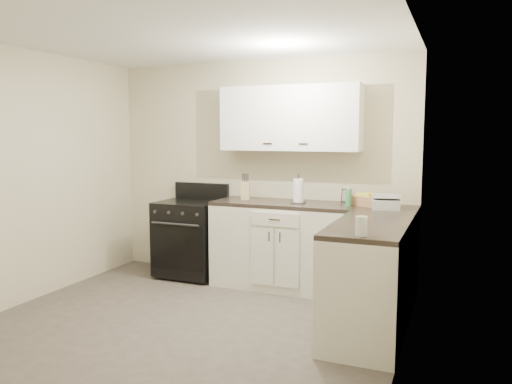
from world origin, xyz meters
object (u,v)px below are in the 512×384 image
at_px(stove, 190,238).
at_px(countertop_grill, 386,204).
at_px(paper_towel, 298,191).
at_px(wicker_basket, 367,201).
at_px(knife_block, 245,191).

relative_size(stove, countertop_grill, 3.30).
bearing_deg(paper_towel, wicker_basket, 5.66).
distance_m(knife_block, wicker_basket, 1.35).
height_order(stove, paper_towel, paper_towel).
bearing_deg(knife_block, paper_towel, -16.87).
xyz_separation_m(stove, countertop_grill, (2.24, -0.07, 0.53)).
distance_m(paper_towel, wicker_basket, 0.72).
distance_m(knife_block, countertop_grill, 1.56).
relative_size(knife_block, countertop_grill, 0.78).
xyz_separation_m(knife_block, paper_towel, (0.63, -0.04, 0.03)).
height_order(paper_towel, wicker_basket, paper_towel).
relative_size(stove, paper_towel, 3.34).
bearing_deg(wicker_basket, stove, -177.40).
bearing_deg(countertop_grill, paper_towel, 163.99).
bearing_deg(stove, wicker_basket, 2.60).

